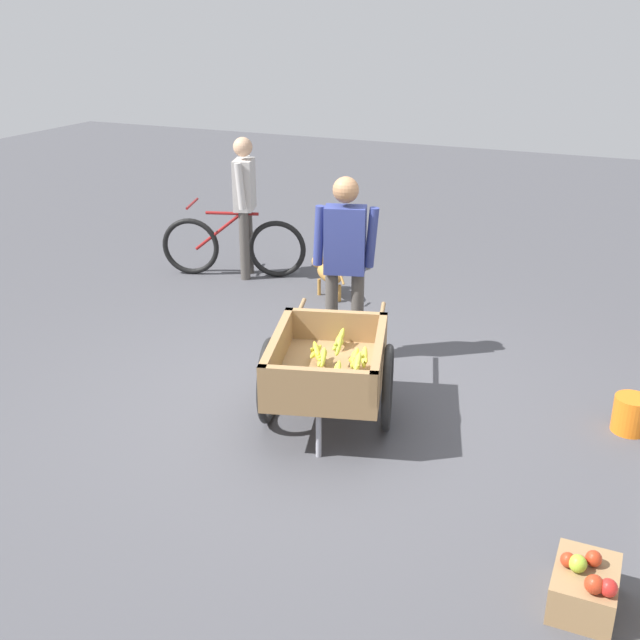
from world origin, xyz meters
name	(u,v)px	position (x,y,z in m)	size (l,w,h in m)	color
ground_plane	(315,402)	(0.00, 0.00, 0.00)	(24.00, 24.00, 0.00)	#47474C
fruit_cart	(328,370)	(0.25, 0.21, 0.43)	(1.80, 1.19, 0.69)	#937047
vendor_person	(345,253)	(-0.85, -0.11, 0.96)	(0.29, 0.54, 1.61)	#4C4742
bicycle	(233,246)	(-2.43, -2.11, 0.35)	(0.64, 1.60, 0.85)	black
cyclist_person	(245,195)	(-2.48, -1.97, 0.94)	(0.50, 0.29, 1.58)	#4C4742
dog	(328,273)	(-2.21, -0.85, 0.27)	(0.47, 0.54, 0.40)	#AD7A38
plastic_bucket	(631,414)	(-0.53, 2.28, 0.14)	(0.26, 0.26, 0.27)	orange
apple_crate	(585,586)	(1.47, 2.17, 0.13)	(0.44, 0.32, 0.32)	#99754C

